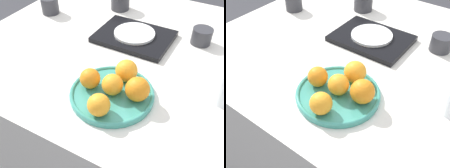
# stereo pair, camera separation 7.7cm
# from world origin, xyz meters

# --- Properties ---
(ground_plane) EXTENTS (12.00, 12.00, 0.00)m
(ground_plane) POSITION_xyz_m (0.00, 0.00, 0.00)
(ground_plane) COLOR #38383D
(table) EXTENTS (1.19, 1.02, 0.76)m
(table) POSITION_xyz_m (0.00, 0.00, 0.38)
(table) COLOR silver
(table) RESTS_ON ground_plane
(fruit_platter) EXTENTS (0.26, 0.26, 0.02)m
(fruit_platter) POSITION_xyz_m (0.07, -0.29, 0.77)
(fruit_platter) COLOR teal
(fruit_platter) RESTS_ON table
(orange_0) EXTENTS (0.06, 0.06, 0.06)m
(orange_0) POSITION_xyz_m (0.07, -0.28, 0.81)
(orange_0) COLOR orange
(orange_0) RESTS_ON fruit_platter
(orange_1) EXTENTS (0.07, 0.07, 0.07)m
(orange_1) POSITION_xyz_m (0.15, -0.27, 0.81)
(orange_1) COLOR orange
(orange_1) RESTS_ON fruit_platter
(orange_2) EXTENTS (0.06, 0.06, 0.06)m
(orange_2) POSITION_xyz_m (-0.00, -0.29, 0.81)
(orange_2) COLOR orange
(orange_2) RESTS_ON fruit_platter
(orange_3) EXTENTS (0.06, 0.06, 0.06)m
(orange_3) POSITION_xyz_m (0.08, -0.38, 0.81)
(orange_3) COLOR orange
(orange_3) RESTS_ON fruit_platter
(orange_4) EXTENTS (0.07, 0.07, 0.07)m
(orange_4) POSITION_xyz_m (0.08, -0.21, 0.81)
(orange_4) COLOR orange
(orange_4) RESTS_ON fruit_platter
(serving_tray) EXTENTS (0.29, 0.22, 0.02)m
(serving_tray) POSITION_xyz_m (-0.01, 0.05, 0.77)
(serving_tray) COLOR black
(serving_tray) RESTS_ON table
(side_plate) EXTENTS (0.16, 0.16, 0.01)m
(side_plate) POSITION_xyz_m (-0.01, 0.05, 0.79)
(side_plate) COLOR white
(side_plate) RESTS_ON serving_tray
(cup_0) EXTENTS (0.08, 0.08, 0.07)m
(cup_0) POSITION_xyz_m (-0.45, 0.06, 0.80)
(cup_0) COLOR #333338
(cup_0) RESTS_ON table
(cup_1) EXTENTS (0.08, 0.08, 0.06)m
(cup_1) POSITION_xyz_m (0.23, 0.14, 0.79)
(cup_1) COLOR #333338
(cup_1) RESTS_ON table
(cup_2) EXTENTS (0.09, 0.09, 0.08)m
(cup_2) POSITION_xyz_m (-0.18, 0.26, 0.80)
(cup_2) COLOR #333338
(cup_2) RESTS_ON table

